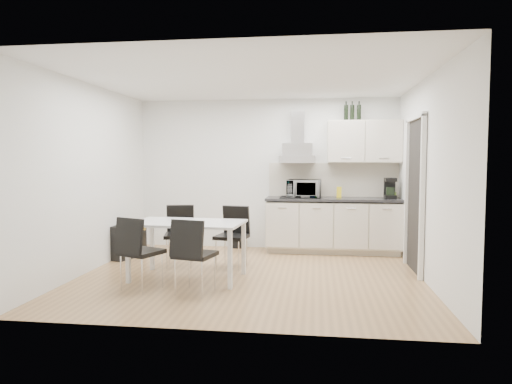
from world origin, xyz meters
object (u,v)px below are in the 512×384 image
(chair_far_left, at_px, (180,236))
(chair_near_right, at_px, (195,256))
(floor_speaker, at_px, (238,239))
(guitar_amp, at_px, (127,241))
(kitchenette, at_px, (335,203))
(chair_near_left, at_px, (142,253))
(chair_far_right, at_px, (232,237))
(dining_table, at_px, (188,228))

(chair_far_left, bearing_deg, chair_near_right, 101.71)
(floor_speaker, bearing_deg, guitar_amp, -143.30)
(kitchenette, bearing_deg, chair_near_left, -133.24)
(chair_near_left, height_order, guitar_amp, chair_near_left)
(floor_speaker, bearing_deg, chair_far_right, -79.66)
(guitar_amp, bearing_deg, chair_far_right, 2.41)
(kitchenette, relative_size, floor_speaker, 8.42)
(kitchenette, height_order, dining_table, kitchenette)
(kitchenette, xyz_separation_m, chair_near_right, (-1.71, -2.60, -0.39))
(dining_table, distance_m, chair_near_right, 0.71)
(chair_far_right, bearing_deg, chair_near_right, 91.79)
(dining_table, bearing_deg, guitar_amp, 143.47)
(kitchenette, distance_m, chair_near_left, 3.51)
(chair_far_right, height_order, chair_near_right, same)
(chair_near_right, xyz_separation_m, floor_speaker, (0.03, 2.77, -0.29))
(chair_near_left, distance_m, floor_speaker, 2.81)
(kitchenette, distance_m, chair_far_right, 2.05)
(dining_table, relative_size, chair_far_right, 1.68)
(chair_near_left, xyz_separation_m, guitar_amp, (-0.90, 1.68, -0.17))
(chair_far_left, relative_size, chair_near_right, 1.00)
(dining_table, bearing_deg, chair_near_left, -122.74)
(kitchenette, relative_size, guitar_amp, 3.69)
(chair_near_right, bearing_deg, floor_speaker, 101.63)
(chair_far_left, height_order, chair_far_right, same)
(kitchenette, distance_m, dining_table, 2.81)
(dining_table, xyz_separation_m, chair_near_left, (-0.41, -0.55, -0.23))
(chair_far_right, height_order, chair_near_left, same)
(kitchenette, distance_m, chair_near_right, 3.14)
(dining_table, distance_m, guitar_amp, 1.78)
(chair_near_left, distance_m, chair_near_right, 0.68)
(chair_far_right, xyz_separation_m, chair_near_left, (-0.87, -1.21, 0.00))
(kitchenette, relative_size, dining_table, 1.70)
(guitar_amp, bearing_deg, chair_far_left, -7.12)
(dining_table, height_order, chair_near_left, chair_near_left)
(chair_far_left, distance_m, chair_near_right, 1.42)
(chair_near_right, relative_size, guitar_amp, 1.29)
(chair_far_right, height_order, guitar_amp, chair_far_right)
(chair_far_left, bearing_deg, kitchenette, -162.81)
(chair_near_right, bearing_deg, dining_table, 125.47)
(kitchenette, bearing_deg, floor_speaker, 174.39)
(chair_far_right, height_order, floor_speaker, chair_far_right)
(dining_table, xyz_separation_m, guitar_amp, (-1.31, 1.13, -0.41))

